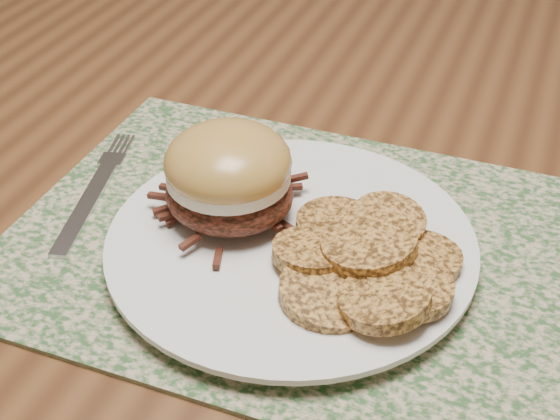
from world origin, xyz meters
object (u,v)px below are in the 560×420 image
(dining_table, at_px, (244,160))
(fork, at_px, (96,189))
(dinner_plate, at_px, (291,246))
(pork_sandwich, at_px, (229,176))

(dining_table, bearing_deg, fork, -102.15)
(dinner_plate, bearing_deg, fork, 174.19)
(dining_table, xyz_separation_m, dinner_plate, (0.14, -0.22, 0.09))
(pork_sandwich, distance_m, fork, 0.14)
(dining_table, xyz_separation_m, fork, (-0.04, -0.21, 0.09))
(dining_table, distance_m, dinner_plate, 0.28)
(dinner_plate, bearing_deg, dining_table, 121.44)
(dinner_plate, distance_m, pork_sandwich, 0.07)
(pork_sandwich, relative_size, fork, 0.65)
(dining_table, bearing_deg, pork_sandwich, -68.73)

